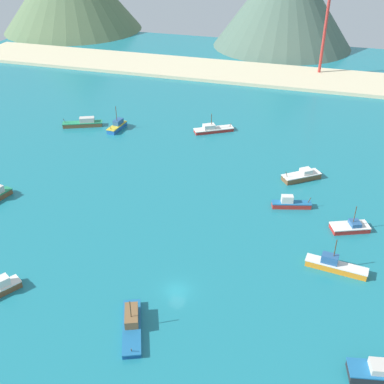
{
  "coord_description": "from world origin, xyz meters",
  "views": [
    {
      "loc": [
        18.96,
        -55.15,
        54.85
      ],
      "look_at": [
        -5.65,
        27.87,
        1.86
      ],
      "focal_mm": 44.32,
      "sensor_mm": 36.0,
      "label": 1
    }
  ],
  "objects_px": {
    "fishing_boat_11": "(117,126)",
    "radio_tower": "(326,22)",
    "fishing_boat_9": "(213,129)",
    "fishing_boat_7": "(302,176)",
    "fishing_boat_8": "(335,265)",
    "fishing_boat_5": "(350,227)",
    "fishing_boat_10": "(132,324)",
    "fishing_boat_12": "(290,203)",
    "fishing_boat_1": "(84,123)"
  },
  "relations": [
    {
      "from": "fishing_boat_11",
      "to": "radio_tower",
      "type": "relative_size",
      "value": 0.21
    },
    {
      "from": "fishing_boat_9",
      "to": "radio_tower",
      "type": "bearing_deg",
      "value": 67.4
    },
    {
      "from": "fishing_boat_7",
      "to": "fishing_boat_8",
      "type": "xyz_separation_m",
      "value": [
        8.5,
        -30.63,
        0.09
      ]
    },
    {
      "from": "fishing_boat_9",
      "to": "fishing_boat_5",
      "type": "bearing_deg",
      "value": -45.16
    },
    {
      "from": "radio_tower",
      "to": "fishing_boat_9",
      "type": "bearing_deg",
      "value": -112.6
    },
    {
      "from": "fishing_boat_7",
      "to": "fishing_boat_5",
      "type": "bearing_deg",
      "value": -58.02
    },
    {
      "from": "fishing_boat_7",
      "to": "radio_tower",
      "type": "xyz_separation_m",
      "value": [
        -1.26,
        80.6,
        18.1
      ]
    },
    {
      "from": "fishing_boat_8",
      "to": "fishing_boat_10",
      "type": "bearing_deg",
      "value": -142.11
    },
    {
      "from": "fishing_boat_5",
      "to": "fishing_boat_7",
      "type": "height_order",
      "value": "fishing_boat_5"
    },
    {
      "from": "fishing_boat_7",
      "to": "fishing_boat_11",
      "type": "relative_size",
      "value": 1.17
    },
    {
      "from": "fishing_boat_8",
      "to": "fishing_boat_11",
      "type": "xyz_separation_m",
      "value": [
        -61.22,
        44.54,
        0.07
      ]
    },
    {
      "from": "fishing_boat_5",
      "to": "fishing_boat_12",
      "type": "distance_m",
      "value": 13.11
    },
    {
      "from": "fishing_boat_9",
      "to": "fishing_boat_10",
      "type": "relative_size",
      "value": 0.99
    },
    {
      "from": "fishing_boat_8",
      "to": "fishing_boat_9",
      "type": "distance_m",
      "value": 61.58
    },
    {
      "from": "fishing_boat_5",
      "to": "fishing_boat_7",
      "type": "relative_size",
      "value": 0.89
    },
    {
      "from": "fishing_boat_5",
      "to": "fishing_boat_9",
      "type": "bearing_deg",
      "value": 134.84
    },
    {
      "from": "fishing_boat_11",
      "to": "fishing_boat_5",
      "type": "bearing_deg",
      "value": -26.31
    },
    {
      "from": "radio_tower",
      "to": "fishing_boat_11",
      "type": "bearing_deg",
      "value": -127.66
    },
    {
      "from": "fishing_boat_7",
      "to": "fishing_boat_10",
      "type": "bearing_deg",
      "value": -110.93
    },
    {
      "from": "fishing_boat_7",
      "to": "fishing_boat_8",
      "type": "height_order",
      "value": "fishing_boat_8"
    },
    {
      "from": "fishing_boat_8",
      "to": "fishing_boat_12",
      "type": "relative_size",
      "value": 1.28
    },
    {
      "from": "fishing_boat_1",
      "to": "fishing_boat_11",
      "type": "relative_size",
      "value": 1.46
    },
    {
      "from": "fishing_boat_5",
      "to": "fishing_boat_12",
      "type": "relative_size",
      "value": 0.96
    },
    {
      "from": "fishing_boat_10",
      "to": "radio_tower",
      "type": "height_order",
      "value": "radio_tower"
    },
    {
      "from": "fishing_boat_5",
      "to": "radio_tower",
      "type": "distance_m",
      "value": 100.62
    },
    {
      "from": "fishing_boat_7",
      "to": "fishing_boat_10",
      "type": "relative_size",
      "value": 0.81
    },
    {
      "from": "fishing_boat_11",
      "to": "fishing_boat_12",
      "type": "bearing_deg",
      "value": -27.36
    },
    {
      "from": "fishing_boat_12",
      "to": "fishing_boat_1",
      "type": "bearing_deg",
      "value": 157.18
    },
    {
      "from": "fishing_boat_8",
      "to": "fishing_boat_10",
      "type": "distance_m",
      "value": 36.47
    },
    {
      "from": "fishing_boat_1",
      "to": "fishing_boat_10",
      "type": "distance_m",
      "value": 78.77
    },
    {
      "from": "fishing_boat_9",
      "to": "fishing_boat_12",
      "type": "xyz_separation_m",
      "value": [
        25.26,
        -32.81,
        0.17
      ]
    },
    {
      "from": "fishing_boat_8",
      "to": "radio_tower",
      "type": "height_order",
      "value": "radio_tower"
    },
    {
      "from": "fishing_boat_10",
      "to": "fishing_boat_12",
      "type": "height_order",
      "value": "fishing_boat_10"
    },
    {
      "from": "fishing_boat_5",
      "to": "fishing_boat_10",
      "type": "xyz_separation_m",
      "value": [
        -31.26,
        -35.44,
        0.14
      ]
    },
    {
      "from": "fishing_boat_5",
      "to": "fishing_boat_9",
      "type": "height_order",
      "value": "fishing_boat_5"
    },
    {
      "from": "fishing_boat_12",
      "to": "fishing_boat_7",
      "type": "bearing_deg",
      "value": 84.62
    },
    {
      "from": "fishing_boat_7",
      "to": "radio_tower",
      "type": "relative_size",
      "value": 0.24
    },
    {
      "from": "fishing_boat_5",
      "to": "fishing_boat_12",
      "type": "bearing_deg",
      "value": 158.31
    },
    {
      "from": "fishing_boat_5",
      "to": "fishing_boat_10",
      "type": "bearing_deg",
      "value": -131.42
    },
    {
      "from": "fishing_boat_1",
      "to": "fishing_boat_11",
      "type": "distance_m",
      "value": 10.2
    },
    {
      "from": "fishing_boat_1",
      "to": "fishing_boat_9",
      "type": "relative_size",
      "value": 1.03
    },
    {
      "from": "fishing_boat_7",
      "to": "radio_tower",
      "type": "height_order",
      "value": "radio_tower"
    },
    {
      "from": "fishing_boat_9",
      "to": "fishing_boat_11",
      "type": "xyz_separation_m",
      "value": [
        -26.26,
        -6.15,
        0.26
      ]
    },
    {
      "from": "fishing_boat_1",
      "to": "fishing_boat_7",
      "type": "distance_m",
      "value": 64.27
    },
    {
      "from": "fishing_boat_7",
      "to": "fishing_boat_11",
      "type": "height_order",
      "value": "fishing_boat_11"
    },
    {
      "from": "fishing_boat_5",
      "to": "fishing_boat_8",
      "type": "relative_size",
      "value": 0.75
    },
    {
      "from": "fishing_boat_5",
      "to": "fishing_boat_10",
      "type": "height_order",
      "value": "fishing_boat_5"
    },
    {
      "from": "fishing_boat_12",
      "to": "fishing_boat_10",
      "type": "bearing_deg",
      "value": -115.35
    },
    {
      "from": "fishing_boat_9",
      "to": "radio_tower",
      "type": "height_order",
      "value": "radio_tower"
    },
    {
      "from": "fishing_boat_1",
      "to": "fishing_boat_12",
      "type": "relative_size",
      "value": 1.34
    }
  ]
}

